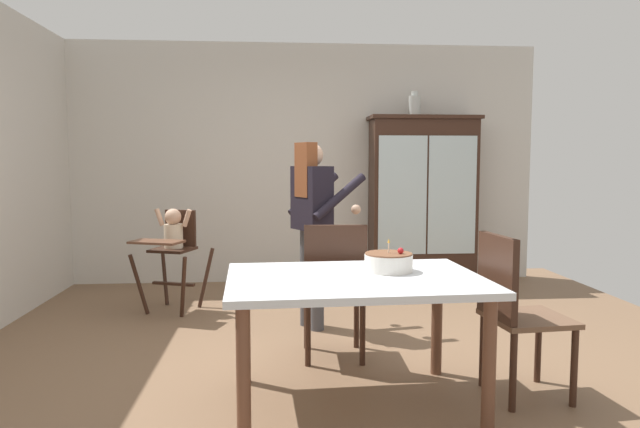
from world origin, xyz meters
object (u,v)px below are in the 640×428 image
Objects in this scene: china_cabinet at (422,200)px; dining_table at (355,293)px; birthday_cake at (389,262)px; dining_chair_right_end at (512,304)px; dining_chair_far_side at (334,282)px; adult_person at (313,212)px; high_chair_with_toddler at (173,241)px; ceramic_vase at (415,105)px.

china_cabinet is 3.43m from dining_table.
birthday_cake is 0.75m from dining_chair_right_end.
dining_chair_far_side reaches higher than dining_table.
dining_chair_far_side and dining_chair_right_end have the same top height.
dining_table is at bearing -110.83° from china_cabinet.
dining_table is 0.29m from birthday_cake.
dining_chair_right_end is at bearing -95.24° from china_cabinet.
adult_person reaches higher than dining_table.
high_chair_with_toddler is 3.39× the size of birthday_cake.
birthday_cake is (1.59, -2.05, 0.14)m from high_chair_with_toddler.
high_chair_with_toddler is (-2.59, -1.01, -0.29)m from china_cabinet.
adult_person is at bearing -7.44° from high_chair_with_toddler.
high_chair_with_toddler is at bearing 35.59° from adult_person.
high_chair_with_toddler is 2.58m from dining_table.
china_cabinet reaches higher than adult_person.
adult_person is 1.05× the size of dining_table.
dining_table is at bearing 94.96° from dining_chair_far_side.
dining_chair_far_side is 1.00× the size of dining_chair_right_end.
china_cabinet is 6.96× the size of ceramic_vase.
high_chair_with_toddler is at bearing -158.70° from china_cabinet.
adult_person reaches higher than dining_chair_far_side.
high_chair_with_toddler is at bearing 41.62° from dining_chair_right_end.
ceramic_vase reaches higher than dining_chair_right_end.
dining_table is (-1.21, -3.19, -0.30)m from china_cabinet.
adult_person is 1.59× the size of dining_chair_far_side.
china_cabinet is at bearing -66.47° from adult_person.
dining_chair_far_side is at bearing 113.52° from birthday_cake.
dining_chair_far_side is (-0.25, 0.59, -0.24)m from birthday_cake.
ceramic_vase is 0.28× the size of dining_chair_far_side.
dining_chair_far_side is (0.09, -0.83, -0.41)m from adult_person.
high_chair_with_toddler is (-2.49, -1.01, -1.34)m from ceramic_vase.
dining_table is 0.93m from dining_chair_right_end.
adult_person is 5.47× the size of birthday_cake.
china_cabinet is 2.13m from adult_person.
high_chair_with_toddler is 3.15m from dining_chair_right_end.
high_chair_with_toddler is 2.60m from birthday_cake.
ceramic_vase is at bearing -8.75° from dining_chair_right_end.
china_cabinet is 1.29× the size of dining_table.
dining_chair_right_end is (0.71, -0.10, -0.24)m from birthday_cake.
dining_chair_right_end is at bearing -23.25° from high_chair_with_toddler.
ceramic_vase reaches higher than high_chair_with_toddler.
birthday_cake is (0.35, -1.41, -0.17)m from adult_person.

